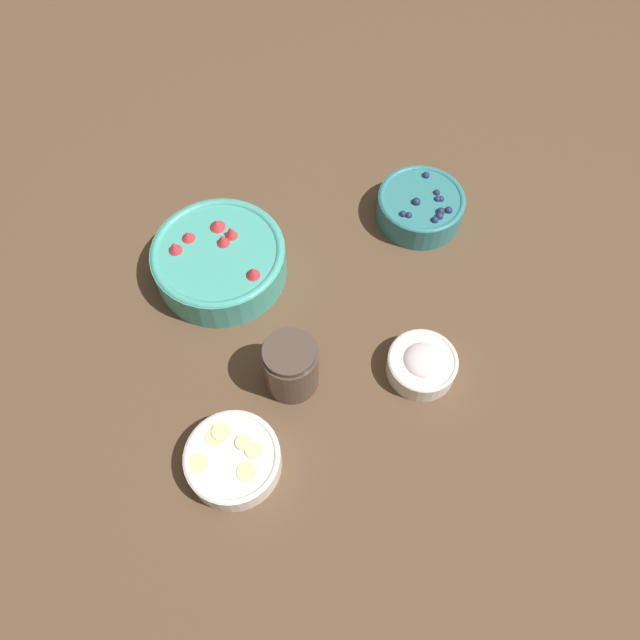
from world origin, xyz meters
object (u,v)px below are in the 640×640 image
at_px(bowl_bananas, 233,459).
at_px(jar_chocolate, 291,367).
at_px(bowl_strawberries, 219,259).
at_px(bowl_blueberries, 421,205).
at_px(bowl_cream, 422,364).

xyz_separation_m(bowl_bananas, jar_chocolate, (0.12, -0.11, 0.02)).
bearing_deg(bowl_strawberries, bowl_bananas, 176.38).
xyz_separation_m(bowl_strawberries, bowl_blueberries, (0.05, -0.38, -0.01)).
bearing_deg(bowl_cream, bowl_blueberries, -15.01).
bearing_deg(jar_chocolate, bowl_strawberries, 20.43).
bearing_deg(bowl_blueberries, bowl_cream, 164.99).
height_order(bowl_strawberries, bowl_blueberries, bowl_strawberries).
height_order(bowl_strawberries, bowl_bananas, bowl_strawberries).
bearing_deg(jar_chocolate, bowl_blueberries, -45.70).
relative_size(bowl_strawberries, bowl_bananas, 1.62).
relative_size(bowl_blueberries, bowl_bananas, 1.12).
relative_size(bowl_strawberries, bowl_cream, 2.06).
distance_m(bowl_strawberries, bowl_bananas, 0.36).
distance_m(bowl_cream, jar_chocolate, 0.21).
relative_size(bowl_strawberries, bowl_blueberries, 1.45).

